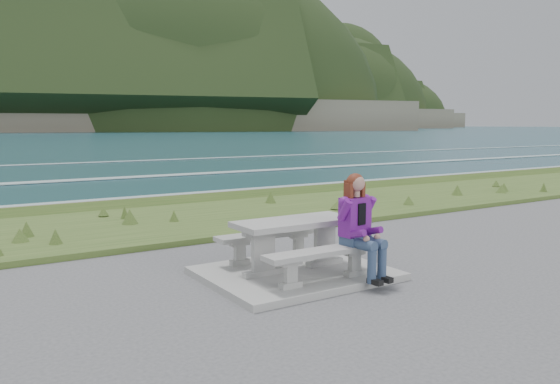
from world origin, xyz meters
The scene contains 9 objects.
concrete_slab centered at (0.00, 0.00, 0.05)m, with size 2.60×2.10×0.10m, color #9D9C98.
picnic_table centered at (0.00, 0.00, 0.68)m, with size 1.80×0.75×0.75m.
bench_landward centered at (0.00, -0.70, 0.45)m, with size 1.80×0.35×0.45m.
bench_seaward centered at (0.00, 0.70, 0.45)m, with size 1.80×0.35×0.45m.
grass_verge centered at (0.00, 5.00, 0.00)m, with size 160.00×4.50×0.22m, color #33521E.
shore_drop centered at (0.00, 7.90, 0.00)m, with size 160.00×0.80×2.20m, color brown.
ocean centered at (0.00, 25.09, -1.74)m, with size 1600.00×1600.00×0.09m.
headland_range centered at (190.31, 398.29, 9.93)m, with size 729.83×363.95×202.85m.
seated_woman centered at (0.56, -0.84, 0.63)m, with size 0.48×0.76×1.45m.
Camera 1 is at (-4.36, -6.45, 2.22)m, focal length 35.00 mm.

